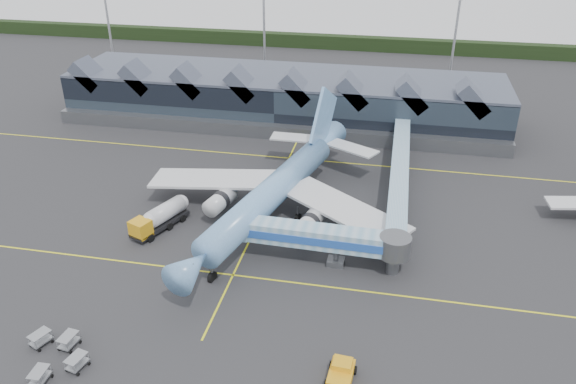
% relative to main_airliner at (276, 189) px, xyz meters
% --- Properties ---
extents(ground, '(260.00, 260.00, 0.00)m').
position_rel_main_airliner_xyz_m(ground, '(-2.18, -7.58, -4.53)').
color(ground, '#262628').
rests_on(ground, ground).
extents(taxi_stripes, '(120.00, 60.00, 0.01)m').
position_rel_main_airliner_xyz_m(taxi_stripes, '(-2.18, 2.42, -4.52)').
color(taxi_stripes, yellow).
rests_on(taxi_stripes, ground).
extents(tree_line_far, '(260.00, 4.00, 4.00)m').
position_rel_main_airliner_xyz_m(tree_line_far, '(-2.18, 102.42, -2.53)').
color(tree_line_far, black).
rests_on(tree_line_far, ground).
extents(terminal, '(90.00, 22.25, 12.52)m').
position_rel_main_airliner_xyz_m(terminal, '(-7.25, 39.77, 0.35)').
color(terminal, black).
rests_on(terminal, ground).
extents(light_masts, '(132.40, 42.56, 22.45)m').
position_rel_main_airliner_xyz_m(light_masts, '(18.82, 55.22, 7.96)').
color(light_masts, '#97999F').
rests_on(light_masts, ground).
extents(main_airliner, '(40.40, 47.33, 15.40)m').
position_rel_main_airliner_xyz_m(main_airliner, '(0.00, 0.00, 0.00)').
color(main_airliner, '#5F90C1').
rests_on(main_airliner, ground).
extents(jet_bridge, '(23.23, 4.06, 5.43)m').
position_rel_main_airliner_xyz_m(jet_bridge, '(9.28, -10.73, -0.73)').
color(jet_bridge, '#76A7C5').
rests_on(jet_bridge, ground).
extents(fuel_truck, '(5.97, 10.12, 3.46)m').
position_rel_main_airliner_xyz_m(fuel_truck, '(-15.40, -6.66, -2.59)').
color(fuel_truck, black).
rests_on(fuel_truck, ground).
extents(pushback_tug, '(2.97, 4.45, 1.90)m').
position_rel_main_airliner_xyz_m(pushback_tug, '(13.20, -30.07, -3.67)').
color(pushback_tug, orange).
rests_on(pushback_tug, ground).
extents(baggage_carts, '(7.63, 7.34, 1.53)m').
position_rel_main_airliner_xyz_m(baggage_carts, '(-15.85, -33.22, -3.67)').
color(baggage_carts, '#94979C').
rests_on(baggage_carts, ground).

